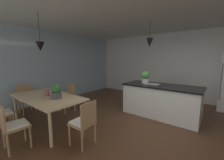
% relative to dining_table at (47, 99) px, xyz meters
% --- Properties ---
extents(ground_plane, '(10.00, 8.40, 0.04)m').
position_rel_dining_table_xyz_m(ground_plane, '(2.19, 1.20, -0.70)').
color(ground_plane, '#4C301E').
extents(ceiling_slab, '(10.00, 8.40, 0.12)m').
position_rel_dining_table_xyz_m(ceiling_slab, '(2.19, 1.20, 2.08)').
color(ceiling_slab, silver).
extents(wall_back_kitchen, '(10.00, 0.12, 2.70)m').
position_rel_dining_table_xyz_m(wall_back_kitchen, '(2.19, 4.46, 0.67)').
color(wall_back_kitchen, silver).
rests_on(wall_back_kitchen, ground_plane).
extents(window_wall_left_glazing, '(0.06, 8.40, 2.70)m').
position_rel_dining_table_xyz_m(window_wall_left_glazing, '(-1.87, 1.20, 0.67)').
color(window_wall_left_glazing, '#9EB7C6').
rests_on(window_wall_left_glazing, ground_plane).
extents(dining_table, '(1.95, 1.00, 0.74)m').
position_rel_dining_table_xyz_m(dining_table, '(0.00, 0.00, 0.00)').
color(dining_table, '#D1B284').
rests_on(dining_table, ground_plane).
extents(chair_near_right, '(0.43, 0.43, 0.87)m').
position_rel_dining_table_xyz_m(chair_near_right, '(0.43, -0.87, -0.20)').
color(chair_near_right, '#A87F56').
rests_on(chair_near_right, ground_plane).
extents(chair_kitchen_end, '(0.42, 0.42, 0.87)m').
position_rel_dining_table_xyz_m(chair_kitchen_end, '(1.34, 0.00, -0.20)').
color(chair_kitchen_end, '#A87F56').
rests_on(chair_kitchen_end, ground_plane).
extents(chair_far_left, '(0.42, 0.42, 0.87)m').
position_rel_dining_table_xyz_m(chair_far_left, '(-0.44, 0.87, -0.20)').
color(chair_far_left, '#A87F56').
rests_on(chair_far_left, ground_plane).
extents(chair_window_end, '(0.41, 0.41, 0.87)m').
position_rel_dining_table_xyz_m(chair_window_end, '(-1.34, 0.00, -0.20)').
color(chair_window_end, '#A87F56').
rests_on(chair_window_end, ground_plane).
extents(kitchen_island, '(2.09, 0.93, 0.91)m').
position_rel_dining_table_xyz_m(kitchen_island, '(1.99, 2.33, -0.22)').
color(kitchen_island, white).
rests_on(kitchen_island, ground_plane).
extents(pendant_over_table, '(0.19, 0.19, 0.88)m').
position_rel_dining_table_xyz_m(pendant_over_table, '(-0.03, -0.06, 1.25)').
color(pendant_over_table, black).
extents(pendant_over_island_main, '(0.19, 0.19, 0.72)m').
position_rel_dining_table_xyz_m(pendant_over_island_main, '(1.58, 2.33, 1.43)').
color(pendant_over_island_main, black).
extents(potted_plant_on_island, '(0.25, 0.25, 0.38)m').
position_rel_dining_table_xyz_m(potted_plant_on_island, '(1.49, 2.33, 0.42)').
color(potted_plant_on_island, beige).
rests_on(potted_plant_on_island, kitchen_island).
extents(potted_plant_on_table, '(0.22, 0.22, 0.34)m').
position_rel_dining_table_xyz_m(potted_plant_on_table, '(0.37, 0.03, 0.23)').
color(potted_plant_on_table, '#4C4C51').
rests_on(potted_plant_on_table, dining_table).
extents(vase_on_dining_table, '(0.10, 0.10, 0.16)m').
position_rel_dining_table_xyz_m(vase_on_dining_table, '(-0.03, 0.02, 0.14)').
color(vase_on_dining_table, '#994C51').
rests_on(vase_on_dining_table, dining_table).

